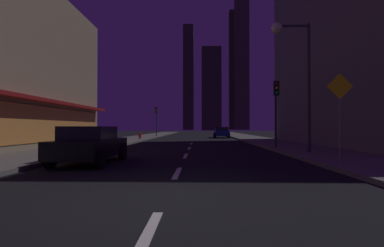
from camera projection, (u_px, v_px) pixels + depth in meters
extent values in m
cube|color=black|center=(194.00, 138.00, 37.58)|extent=(78.00, 136.00, 0.10)
cube|color=#605E59|center=(247.00, 137.00, 37.40)|extent=(4.00, 76.00, 0.15)
cube|color=#605E59|center=(142.00, 137.00, 37.76)|extent=(4.00, 76.00, 0.15)
cube|color=silver|center=(145.00, 239.00, 3.59)|extent=(0.16, 2.20, 0.01)
cube|color=silver|center=(177.00, 173.00, 8.79)|extent=(0.16, 2.20, 0.01)
cube|color=silver|center=(186.00, 156.00, 13.99)|extent=(0.16, 2.20, 0.01)
cube|color=silver|center=(189.00, 148.00, 19.19)|extent=(0.16, 2.20, 0.01)
cube|color=silver|center=(191.00, 144.00, 24.38)|extent=(0.16, 2.20, 0.01)
cube|color=#D88C3F|center=(27.00, 124.00, 15.99)|extent=(0.10, 20.58, 2.20)
cube|color=maroon|center=(35.00, 99.00, 16.00)|extent=(0.90, 21.18, 0.20)
cube|color=slate|center=(383.00, 26.00, 21.32)|extent=(11.00, 20.00, 17.95)
cube|color=#3A372C|center=(188.00, 78.00, 148.36)|extent=(5.28, 8.57, 53.95)
cube|color=#373429|center=(211.00, 89.00, 126.04)|extent=(8.56, 6.25, 36.63)
cube|color=#343127|center=(237.00, 70.00, 159.12)|extent=(8.75, 5.33, 66.48)
cube|color=#444133|center=(242.00, 58.00, 150.89)|extent=(7.09, 6.90, 76.39)
cube|color=black|center=(91.00, 148.00, 11.19)|extent=(1.80, 4.20, 0.65)
cube|color=black|center=(89.00, 133.00, 11.00)|extent=(1.64, 2.00, 0.55)
cylinder|color=black|center=(83.00, 151.00, 12.61)|extent=(0.22, 0.68, 0.68)
cylinder|color=black|center=(123.00, 152.00, 12.57)|extent=(0.22, 0.68, 0.68)
cylinder|color=black|center=(50.00, 158.00, 9.81)|extent=(0.22, 0.68, 0.68)
cylinder|color=black|center=(100.00, 159.00, 9.77)|extent=(0.22, 0.68, 0.68)
sphere|color=white|center=(96.00, 143.00, 13.26)|extent=(0.18, 0.18, 0.18)
sphere|color=white|center=(119.00, 143.00, 13.23)|extent=(0.18, 0.18, 0.18)
cube|color=navy|center=(221.00, 133.00, 37.71)|extent=(1.80, 4.20, 0.65)
cube|color=black|center=(222.00, 129.00, 37.51)|extent=(1.64, 2.00, 0.55)
cylinder|color=black|center=(214.00, 135.00, 39.13)|extent=(0.22, 0.68, 0.68)
cylinder|color=black|center=(227.00, 135.00, 39.08)|extent=(0.22, 0.68, 0.68)
cylinder|color=black|center=(215.00, 136.00, 36.33)|extent=(0.22, 0.68, 0.68)
cylinder|color=black|center=(229.00, 136.00, 36.28)|extent=(0.22, 0.68, 0.68)
sphere|color=white|center=(216.00, 133.00, 39.77)|extent=(0.18, 0.18, 0.18)
sphere|color=white|center=(224.00, 133.00, 39.74)|extent=(0.18, 0.18, 0.18)
cylinder|color=red|center=(140.00, 136.00, 31.42)|extent=(0.22, 0.22, 0.55)
sphere|color=red|center=(140.00, 134.00, 31.42)|extent=(0.21, 0.21, 0.21)
cylinder|color=red|center=(140.00, 138.00, 31.42)|extent=(0.30, 0.30, 0.06)
cylinder|color=red|center=(138.00, 136.00, 31.42)|extent=(0.10, 0.10, 0.10)
cylinder|color=red|center=(141.00, 136.00, 31.41)|extent=(0.10, 0.10, 0.10)
cylinder|color=#2D2D2D|center=(276.00, 114.00, 17.96)|extent=(0.12, 0.12, 4.20)
cube|color=black|center=(276.00, 88.00, 17.78)|extent=(0.32, 0.24, 0.90)
sphere|color=red|center=(277.00, 84.00, 17.66)|extent=(0.18, 0.18, 0.18)
sphere|color=#F2B20C|center=(277.00, 88.00, 17.65)|extent=(0.18, 0.18, 0.18)
sphere|color=#19D833|center=(277.00, 93.00, 17.65)|extent=(0.18, 0.18, 0.18)
cylinder|color=#2D2D2D|center=(157.00, 121.00, 40.91)|extent=(0.12, 0.12, 4.20)
cube|color=black|center=(156.00, 110.00, 40.73)|extent=(0.32, 0.24, 0.90)
sphere|color=red|center=(156.00, 108.00, 40.60)|extent=(0.18, 0.18, 0.18)
sphere|color=#F2B20C|center=(156.00, 110.00, 40.60)|extent=(0.18, 0.18, 0.18)
sphere|color=#19D833|center=(156.00, 112.00, 40.59)|extent=(0.18, 0.18, 0.18)
cylinder|color=#38383D|center=(309.00, 88.00, 14.32)|extent=(0.16, 0.16, 6.50)
cylinder|color=#38383D|center=(293.00, 26.00, 14.38)|extent=(1.60, 0.12, 0.12)
sphere|color=#FCF7CC|center=(277.00, 28.00, 14.40)|extent=(0.56, 0.56, 0.56)
cylinder|color=slate|center=(340.00, 129.00, 9.95)|extent=(0.08, 0.08, 2.40)
cube|color=yellow|center=(340.00, 86.00, 9.94)|extent=(0.91, 0.03, 0.91)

